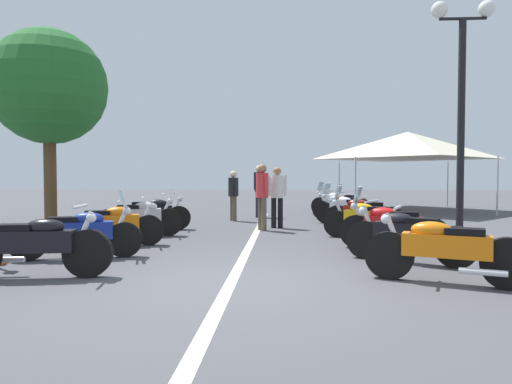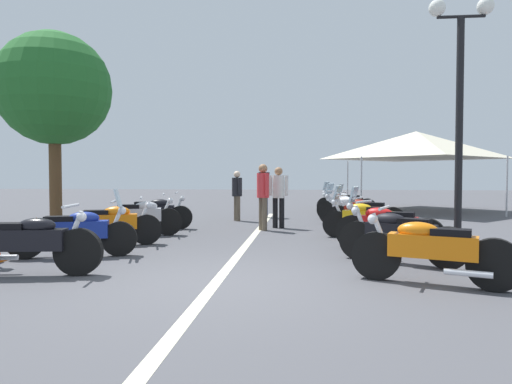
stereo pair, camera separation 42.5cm
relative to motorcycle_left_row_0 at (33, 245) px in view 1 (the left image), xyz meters
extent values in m
plane|color=#4C4C51|center=(-0.13, -2.76, -0.47)|extent=(80.00, 80.00, 0.00)
cube|color=beige|center=(3.57, -2.76, -0.47)|extent=(14.62, 0.16, 0.01)
cylinder|color=black|center=(0.11, -0.73, -0.13)|extent=(0.24, 0.69, 0.68)
cube|color=black|center=(-0.01, 0.02, 0.05)|extent=(0.45, 1.17, 0.30)
ellipsoid|color=black|center=(0.02, -0.16, 0.25)|extent=(0.34, 0.55, 0.22)
cube|color=black|center=(-0.04, 0.24, 0.23)|extent=(0.33, 0.51, 0.12)
cylinder|color=silver|center=(0.10, -0.67, 0.17)|extent=(0.11, 0.30, 0.58)
cylinder|color=silver|center=(0.09, -0.63, 0.53)|extent=(0.62, 0.13, 0.04)
sphere|color=silver|center=(0.12, -0.77, 0.37)|extent=(0.14, 0.14, 0.14)
cylinder|color=silver|center=(0.10, 0.49, -0.23)|extent=(0.16, 0.56, 0.08)
cylinder|color=black|center=(1.70, -0.67, -0.16)|extent=(0.31, 0.63, 0.61)
cylinder|color=black|center=(1.24, 0.80, -0.16)|extent=(0.31, 0.63, 0.61)
cube|color=navy|center=(1.47, 0.06, 0.02)|extent=(0.61, 1.21, 0.30)
ellipsoid|color=navy|center=(1.52, -0.11, 0.22)|extent=(0.40, 0.57, 0.22)
cube|color=black|center=(1.41, 0.28, 0.20)|extent=(0.39, 0.54, 0.12)
cylinder|color=silver|center=(1.68, -0.62, 0.14)|extent=(0.15, 0.30, 0.58)
cylinder|color=silver|center=(1.67, -0.58, 0.50)|extent=(0.60, 0.22, 0.04)
sphere|color=silver|center=(1.71, -0.72, 0.34)|extent=(0.14, 0.14, 0.14)
cylinder|color=silver|center=(1.51, 0.56, -0.25)|extent=(0.24, 0.55, 0.08)
cube|color=silver|center=(1.69, -0.66, 0.57)|extent=(0.38, 0.22, 0.32)
cylinder|color=black|center=(3.05, -0.69, -0.16)|extent=(0.33, 0.63, 0.62)
cylinder|color=black|center=(2.56, 0.75, -0.16)|extent=(0.33, 0.63, 0.62)
cube|color=orange|center=(2.80, 0.03, 0.02)|extent=(0.64, 1.18, 0.30)
ellipsoid|color=orange|center=(2.86, -0.14, 0.22)|extent=(0.41, 0.58, 0.22)
cube|color=black|center=(2.73, 0.23, 0.20)|extent=(0.40, 0.54, 0.12)
cylinder|color=silver|center=(3.03, -0.64, 0.14)|extent=(0.16, 0.30, 0.58)
cylinder|color=silver|center=(3.02, -0.60, 0.50)|extent=(0.60, 0.24, 0.04)
sphere|color=silver|center=(3.06, -0.74, 0.34)|extent=(0.14, 0.14, 0.14)
cylinder|color=silver|center=(2.83, 0.52, -0.25)|extent=(0.25, 0.55, 0.08)
cylinder|color=black|center=(4.49, -0.73, -0.14)|extent=(0.34, 0.66, 0.65)
cylinder|color=black|center=(4.05, 0.58, -0.14)|extent=(0.34, 0.66, 0.65)
cube|color=silver|center=(4.27, -0.08, 0.04)|extent=(0.60, 1.08, 0.30)
ellipsoid|color=silver|center=(4.32, -0.25, 0.24)|extent=(0.41, 0.58, 0.22)
cube|color=black|center=(4.20, 0.13, 0.22)|extent=(0.40, 0.54, 0.12)
cylinder|color=silver|center=(4.47, -0.67, 0.16)|extent=(0.16, 0.30, 0.58)
cylinder|color=silver|center=(4.45, -0.63, 0.52)|extent=(0.60, 0.23, 0.04)
sphere|color=silver|center=(4.50, -0.78, 0.36)|extent=(0.14, 0.14, 0.14)
cylinder|color=silver|center=(4.31, 0.37, -0.24)|extent=(0.25, 0.55, 0.08)
cylinder|color=black|center=(5.79, -0.68, -0.16)|extent=(0.25, 0.64, 0.62)
cylinder|color=black|center=(5.52, 0.77, -0.16)|extent=(0.25, 0.64, 0.62)
cube|color=black|center=(5.65, 0.04, 0.02)|extent=(0.48, 1.15, 0.30)
ellipsoid|color=black|center=(5.69, -0.13, 0.22)|extent=(0.35, 0.56, 0.22)
cube|color=black|center=(5.61, 0.26, 0.20)|extent=(0.34, 0.52, 0.12)
cylinder|color=silver|center=(5.78, -0.62, 0.14)|extent=(0.12, 0.30, 0.58)
cylinder|color=silver|center=(5.77, -0.58, 0.50)|extent=(0.62, 0.15, 0.04)
sphere|color=silver|center=(5.80, -0.73, 0.34)|extent=(0.14, 0.14, 0.14)
cylinder|color=silver|center=(5.75, 0.51, -0.25)|extent=(0.18, 0.56, 0.08)
cylinder|color=black|center=(0.28, -4.91, -0.14)|extent=(0.36, 0.66, 0.66)
cylinder|color=black|center=(-0.23, -6.26, -0.14)|extent=(0.36, 0.66, 0.66)
cube|color=orange|center=(0.03, -5.59, 0.04)|extent=(0.65, 1.12, 0.30)
ellipsoid|color=orange|center=(0.09, -5.42, 0.24)|extent=(0.43, 0.58, 0.22)
cube|color=black|center=(-0.05, -5.79, 0.22)|extent=(0.41, 0.54, 0.12)
cylinder|color=silver|center=(0.26, -4.97, 0.16)|extent=(0.17, 0.30, 0.58)
cylinder|color=silver|center=(0.25, -5.01, 0.52)|extent=(0.59, 0.26, 0.04)
sphere|color=silver|center=(0.30, -4.87, 0.36)|extent=(0.14, 0.14, 0.14)
cylinder|color=silver|center=(-0.29, -5.93, -0.24)|extent=(0.27, 0.54, 0.08)
cylinder|color=black|center=(1.81, -4.85, -0.14)|extent=(0.45, 0.64, 0.65)
cylinder|color=black|center=(1.08, -6.11, -0.14)|extent=(0.45, 0.64, 0.65)
cube|color=black|center=(1.45, -5.48, 0.04)|extent=(0.80, 1.09, 0.30)
ellipsoid|color=black|center=(1.54, -5.33, 0.24)|extent=(0.49, 0.58, 0.22)
cube|color=black|center=(1.34, -5.67, 0.22)|extent=(0.47, 0.55, 0.12)
cylinder|color=silver|center=(1.78, -4.91, 0.16)|extent=(0.21, 0.29, 0.58)
cylinder|color=silver|center=(1.76, -4.94, 0.52)|extent=(0.56, 0.35, 0.04)
sphere|color=silver|center=(1.84, -4.81, 0.36)|extent=(0.14, 0.14, 0.14)
cylinder|color=silver|center=(1.07, -5.77, -0.24)|extent=(0.35, 0.52, 0.08)
cylinder|color=black|center=(2.98, -4.88, -0.14)|extent=(0.37, 0.66, 0.65)
cylinder|color=black|center=(2.48, -6.17, -0.14)|extent=(0.37, 0.66, 0.65)
cube|color=red|center=(2.73, -5.53, 0.04)|extent=(0.64, 1.08, 0.30)
ellipsoid|color=red|center=(2.79, -5.36, 0.24)|extent=(0.43, 0.58, 0.22)
cube|color=black|center=(2.65, -5.73, 0.22)|extent=(0.42, 0.54, 0.12)
cylinder|color=silver|center=(2.95, -4.94, 0.16)|extent=(0.17, 0.30, 0.58)
cylinder|color=silver|center=(2.94, -4.98, 0.52)|extent=(0.59, 0.26, 0.04)
sphere|color=silver|center=(2.99, -4.84, 0.36)|extent=(0.14, 0.14, 0.14)
cylinder|color=silver|center=(2.41, -5.85, -0.24)|extent=(0.27, 0.54, 0.08)
cube|color=silver|center=(2.97, -4.90, 0.59)|extent=(0.38, 0.24, 0.32)
cylinder|color=black|center=(4.53, -4.68, -0.16)|extent=(0.34, 0.63, 0.62)
cylinder|color=black|center=(4.05, -6.06, -0.16)|extent=(0.34, 0.63, 0.62)
cube|color=#EAB214|center=(4.29, -5.37, 0.02)|extent=(0.63, 1.14, 0.30)
ellipsoid|color=#EAB214|center=(4.35, -5.20, 0.22)|extent=(0.42, 0.58, 0.22)
cube|color=black|center=(4.22, -5.58, 0.20)|extent=(0.41, 0.54, 0.12)
cylinder|color=silver|center=(4.51, -4.74, 0.14)|extent=(0.16, 0.30, 0.58)
cylinder|color=silver|center=(4.50, -4.78, 0.50)|extent=(0.60, 0.24, 0.04)
sphere|color=silver|center=(4.55, -4.64, 0.34)|extent=(0.14, 0.14, 0.14)
cylinder|color=silver|center=(3.97, -5.72, -0.25)|extent=(0.26, 0.55, 0.08)
cube|color=silver|center=(4.53, -4.70, 0.57)|extent=(0.38, 0.23, 0.32)
cylinder|color=black|center=(6.01, -4.86, -0.15)|extent=(0.34, 0.65, 0.64)
cylinder|color=black|center=(5.56, -6.16, -0.15)|extent=(0.34, 0.65, 0.64)
cube|color=maroon|center=(5.79, -5.51, 0.03)|extent=(0.60, 1.08, 0.30)
ellipsoid|color=maroon|center=(5.84, -5.34, 0.23)|extent=(0.41, 0.58, 0.22)
cube|color=black|center=(5.72, -5.72, 0.21)|extent=(0.40, 0.54, 0.12)
cylinder|color=silver|center=(5.99, -4.92, 0.15)|extent=(0.16, 0.30, 0.58)
cylinder|color=silver|center=(5.98, -4.95, 0.51)|extent=(0.60, 0.24, 0.04)
sphere|color=silver|center=(6.02, -4.81, 0.35)|extent=(0.14, 0.14, 0.14)
cylinder|color=silver|center=(5.48, -5.84, -0.24)|extent=(0.25, 0.55, 0.08)
cube|color=silver|center=(6.00, -4.88, 0.58)|extent=(0.38, 0.23, 0.32)
cylinder|color=black|center=(7.57, -4.69, -0.15)|extent=(0.43, 0.62, 0.63)
cylinder|color=black|center=(6.86, -5.94, -0.15)|extent=(0.43, 0.62, 0.63)
cube|color=white|center=(7.22, -5.32, 0.03)|extent=(0.78, 1.09, 0.30)
ellipsoid|color=white|center=(7.30, -5.16, 0.23)|extent=(0.48, 0.58, 0.22)
cube|color=black|center=(7.11, -5.51, 0.21)|extent=(0.46, 0.55, 0.12)
cylinder|color=silver|center=(7.54, -4.75, 0.15)|extent=(0.20, 0.29, 0.58)
cylinder|color=silver|center=(7.52, -4.78, 0.51)|extent=(0.56, 0.34, 0.04)
sphere|color=silver|center=(7.60, -4.65, 0.35)|extent=(0.14, 0.14, 0.14)
cylinder|color=silver|center=(6.85, -5.60, -0.25)|extent=(0.34, 0.52, 0.08)
cube|color=silver|center=(7.56, -4.71, 0.58)|extent=(0.37, 0.28, 0.32)
cylinder|color=black|center=(8.97, -4.68, -0.17)|extent=(0.36, 0.61, 0.61)
cylinder|color=black|center=(8.43, -6.01, -0.17)|extent=(0.36, 0.61, 0.61)
cube|color=silver|center=(8.70, -5.35, 0.01)|extent=(0.67, 1.12, 0.30)
ellipsoid|color=silver|center=(8.77, -5.18, 0.21)|extent=(0.44, 0.58, 0.22)
cube|color=black|center=(8.62, -5.55, 0.19)|extent=(0.42, 0.54, 0.12)
cylinder|color=silver|center=(8.95, -4.73, 0.13)|extent=(0.17, 0.29, 0.58)
cylinder|color=silver|center=(8.93, -4.77, 0.49)|extent=(0.59, 0.27, 0.04)
sphere|color=silver|center=(8.99, -4.63, 0.33)|extent=(0.14, 0.14, 0.14)
cylinder|color=silver|center=(8.37, -5.68, -0.26)|extent=(0.28, 0.54, 0.08)
cylinder|color=black|center=(10.55, -4.74, -0.15)|extent=(0.41, 0.64, 0.64)
cylinder|color=black|center=(9.86, -6.12, -0.15)|extent=(0.41, 0.64, 0.64)
cube|color=white|center=(10.21, -5.43, 0.03)|extent=(0.77, 1.17, 0.30)
ellipsoid|color=white|center=(10.29, -5.27, 0.23)|extent=(0.46, 0.58, 0.22)
cube|color=black|center=(10.11, -5.63, 0.21)|extent=(0.45, 0.55, 0.12)
cylinder|color=silver|center=(10.52, -4.79, 0.15)|extent=(0.19, 0.29, 0.58)
cylinder|color=silver|center=(10.50, -4.83, 0.51)|extent=(0.57, 0.31, 0.04)
sphere|color=silver|center=(10.57, -4.69, 0.35)|extent=(0.14, 0.14, 0.14)
cylinder|color=silver|center=(9.84, -5.76, -0.25)|extent=(0.32, 0.53, 0.08)
cube|color=silver|center=(10.54, -4.76, 0.58)|extent=(0.38, 0.27, 0.32)
cylinder|color=black|center=(3.21, -6.94, 1.78)|extent=(0.14, 0.14, 4.50)
cylinder|color=black|center=(3.21, -6.94, 4.03)|extent=(0.06, 0.90, 0.06)
sphere|color=white|center=(3.21, -6.49, 4.21)|extent=(0.32, 0.32, 0.32)
sphere|color=white|center=(3.21, -7.39, 4.21)|extent=(0.32, 0.32, 0.32)
cube|color=orange|center=(4.91, 0.93, -0.45)|extent=(0.36, 0.36, 0.03)
cone|color=orange|center=(4.91, 0.93, -0.15)|extent=(0.26, 0.26, 0.60)
cylinder|color=white|center=(4.91, 0.93, -0.13)|extent=(0.19, 0.19, 0.07)
cube|color=orange|center=(2.42, 1.32, -0.45)|extent=(0.36, 0.36, 0.03)
cone|color=orange|center=(2.42, 1.32, -0.15)|extent=(0.26, 0.26, 0.60)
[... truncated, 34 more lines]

